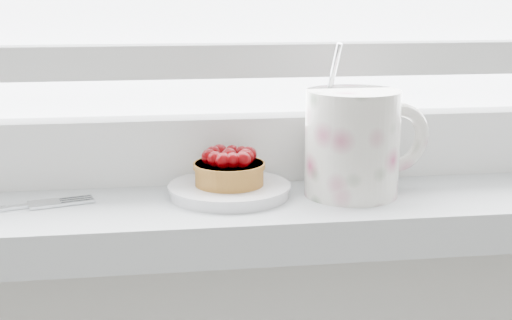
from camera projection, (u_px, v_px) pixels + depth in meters
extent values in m
cube|color=silver|center=(219.00, 214.00, 0.73)|extent=(1.60, 0.20, 0.04)
cube|color=white|center=(213.00, 147.00, 0.78)|extent=(1.30, 0.05, 0.07)
cube|color=white|center=(211.00, 60.00, 0.76)|extent=(1.30, 0.04, 0.04)
cylinder|color=white|center=(229.00, 190.00, 0.72)|extent=(0.12, 0.12, 0.01)
cylinder|color=#925B20|center=(229.00, 174.00, 0.72)|extent=(0.07, 0.07, 0.02)
cylinder|color=#925B20|center=(229.00, 165.00, 0.71)|extent=(0.07, 0.07, 0.01)
sphere|color=#490002|center=(229.00, 156.00, 0.71)|extent=(0.02, 0.02, 0.02)
sphere|color=#490002|center=(249.00, 154.00, 0.72)|extent=(0.02, 0.02, 0.02)
sphere|color=#490002|center=(242.00, 153.00, 0.73)|extent=(0.01, 0.01, 0.01)
sphere|color=#490002|center=(232.00, 152.00, 0.73)|extent=(0.02, 0.02, 0.02)
sphere|color=#490002|center=(220.00, 152.00, 0.73)|extent=(0.02, 0.02, 0.02)
sphere|color=#490002|center=(213.00, 154.00, 0.72)|extent=(0.02, 0.02, 0.02)
sphere|color=#490002|center=(209.00, 157.00, 0.71)|extent=(0.02, 0.02, 0.02)
sphere|color=#490002|center=(215.00, 159.00, 0.70)|extent=(0.02, 0.02, 0.02)
sphere|color=#490002|center=(223.00, 161.00, 0.70)|extent=(0.02, 0.02, 0.02)
sphere|color=#490002|center=(233.00, 160.00, 0.70)|extent=(0.02, 0.02, 0.02)
sphere|color=#490002|center=(243.00, 160.00, 0.70)|extent=(0.02, 0.02, 0.02)
sphere|color=#490002|center=(246.00, 157.00, 0.71)|extent=(0.02, 0.02, 0.02)
cylinder|color=silver|center=(352.00, 143.00, 0.72)|extent=(0.11, 0.11, 0.11)
cylinder|color=black|center=(354.00, 95.00, 0.70)|extent=(0.08, 0.08, 0.01)
torus|color=silver|center=(397.00, 138.00, 0.73)|extent=(0.07, 0.03, 0.07)
cylinder|color=silver|center=(333.00, 75.00, 0.71)|extent=(0.01, 0.03, 0.07)
cube|color=silver|center=(18.00, 207.00, 0.68)|extent=(0.02, 0.01, 0.00)
cube|color=silver|center=(44.00, 204.00, 0.69)|extent=(0.04, 0.03, 0.00)
cube|color=silver|center=(78.00, 203.00, 0.69)|extent=(0.03, 0.01, 0.00)
cube|color=silver|center=(76.00, 201.00, 0.70)|extent=(0.03, 0.01, 0.00)
cube|color=silver|center=(75.00, 199.00, 0.70)|extent=(0.03, 0.01, 0.00)
cube|color=silver|center=(74.00, 198.00, 0.71)|extent=(0.03, 0.01, 0.00)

